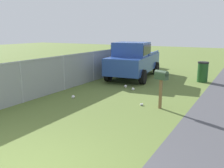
% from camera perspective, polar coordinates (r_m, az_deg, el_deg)
% --- Properties ---
extents(mailbox, '(0.37, 0.53, 1.38)m').
position_cam_1_polar(mailbox, '(8.60, 11.53, 1.36)').
color(mailbox, brown).
rests_on(mailbox, ground).
extents(pickup_truck, '(5.27, 2.75, 2.09)m').
position_cam_1_polar(pickup_truck, '(14.19, 5.10, 5.88)').
color(pickup_truck, '#284793').
rests_on(pickup_truck, ground).
extents(trash_bin, '(0.57, 0.57, 1.10)m').
position_cam_1_polar(trash_bin, '(13.93, 20.60, 2.71)').
color(trash_bin, '#1E4C1E').
rests_on(trash_bin, ground).
extents(fence_section, '(14.58, 0.07, 1.62)m').
position_cam_1_polar(fence_section, '(13.31, -4.44, 4.47)').
color(fence_section, '#9EA3A8').
rests_on(fence_section, ground).
extents(litter_bag_midfield_b, '(0.14, 0.14, 0.14)m').
position_cam_1_polar(litter_bag_midfield_b, '(11.25, 4.99, -1.20)').
color(litter_bag_midfield_b, silver).
rests_on(litter_bag_midfield_b, ground).
extents(litter_bag_far_scatter, '(0.14, 0.14, 0.14)m').
position_cam_1_polar(litter_bag_far_scatter, '(11.79, 3.21, -0.54)').
color(litter_bag_far_scatter, silver).
rests_on(litter_bag_far_scatter, ground).
extents(litter_bag_near_hydrant, '(0.14, 0.14, 0.14)m').
position_cam_1_polar(litter_bag_near_hydrant, '(10.04, -9.14, -2.99)').
color(litter_bag_near_hydrant, silver).
rests_on(litter_bag_near_hydrant, ground).
extents(litter_cup_midfield_a, '(0.12, 0.13, 0.08)m').
position_cam_1_polar(litter_cup_midfield_a, '(9.07, 6.97, -4.80)').
color(litter_cup_midfield_a, white).
rests_on(litter_cup_midfield_a, ground).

